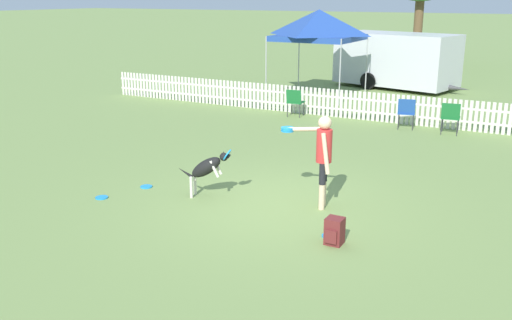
{
  "coord_description": "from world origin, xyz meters",
  "views": [
    {
      "loc": [
        4.37,
        -8.9,
        3.73
      ],
      "look_at": [
        -0.47,
        -0.08,
        0.81
      ],
      "focal_mm": 40.0,
      "sensor_mm": 36.0,
      "label": 1
    }
  ],
  "objects_px": {
    "handler_person": "(322,150)",
    "frisbee_near_handler": "(146,187)",
    "folding_chair_center": "(406,111)",
    "equipment_trailer": "(396,59)",
    "frisbee_midfield": "(102,198)",
    "folding_chair_green_right": "(451,115)",
    "canopy_tent_main": "(319,25)",
    "backpack_on_grass": "(334,231)",
    "leaping_dog": "(207,167)",
    "folding_chair_blue_left": "(295,100)",
    "frisbee_near_dog": "(329,236)"
  },
  "relations": [
    {
      "from": "leaping_dog",
      "to": "folding_chair_green_right",
      "type": "relative_size",
      "value": 1.2
    },
    {
      "from": "frisbee_near_handler",
      "to": "frisbee_midfield",
      "type": "relative_size",
      "value": 1.0
    },
    {
      "from": "folding_chair_green_right",
      "to": "frisbee_near_handler",
      "type": "bearing_deg",
      "value": 52.54
    },
    {
      "from": "frisbee_midfield",
      "to": "folding_chair_blue_left",
      "type": "height_order",
      "value": "folding_chair_blue_left"
    },
    {
      "from": "leaping_dog",
      "to": "folding_chair_center",
      "type": "bearing_deg",
      "value": 151.9
    },
    {
      "from": "canopy_tent_main",
      "to": "backpack_on_grass",
      "type": "bearing_deg",
      "value": -65.94
    },
    {
      "from": "handler_person",
      "to": "frisbee_near_dog",
      "type": "distance_m",
      "value": 1.71
    },
    {
      "from": "folding_chair_center",
      "to": "canopy_tent_main",
      "type": "distance_m",
      "value": 6.34
    },
    {
      "from": "leaping_dog",
      "to": "frisbee_near_dog",
      "type": "height_order",
      "value": "leaping_dog"
    },
    {
      "from": "handler_person",
      "to": "frisbee_near_handler",
      "type": "xyz_separation_m",
      "value": [
        -3.5,
        -0.66,
        -1.06
      ]
    },
    {
      "from": "folding_chair_center",
      "to": "canopy_tent_main",
      "type": "relative_size",
      "value": 0.28
    },
    {
      "from": "handler_person",
      "to": "equipment_trailer",
      "type": "bearing_deg",
      "value": -4.19
    },
    {
      "from": "folding_chair_center",
      "to": "equipment_trailer",
      "type": "height_order",
      "value": "equipment_trailer"
    },
    {
      "from": "frisbee_near_handler",
      "to": "frisbee_midfield",
      "type": "height_order",
      "value": "same"
    },
    {
      "from": "canopy_tent_main",
      "to": "folding_chair_green_right",
      "type": "bearing_deg",
      "value": -35.6
    },
    {
      "from": "handler_person",
      "to": "frisbee_near_handler",
      "type": "height_order",
      "value": "handler_person"
    },
    {
      "from": "handler_person",
      "to": "canopy_tent_main",
      "type": "bearing_deg",
      "value": 8.6
    },
    {
      "from": "backpack_on_grass",
      "to": "equipment_trailer",
      "type": "bearing_deg",
      "value": 102.37
    },
    {
      "from": "frisbee_near_dog",
      "to": "canopy_tent_main",
      "type": "height_order",
      "value": "canopy_tent_main"
    },
    {
      "from": "handler_person",
      "to": "frisbee_near_handler",
      "type": "distance_m",
      "value": 3.71
    },
    {
      "from": "folding_chair_green_right",
      "to": "equipment_trailer",
      "type": "distance_m",
      "value": 8.37
    },
    {
      "from": "folding_chair_blue_left",
      "to": "equipment_trailer",
      "type": "height_order",
      "value": "equipment_trailer"
    },
    {
      "from": "folding_chair_blue_left",
      "to": "folding_chair_center",
      "type": "bearing_deg",
      "value": 172.95
    },
    {
      "from": "frisbee_midfield",
      "to": "folding_chair_green_right",
      "type": "relative_size",
      "value": 0.26
    },
    {
      "from": "leaping_dog",
      "to": "folding_chair_blue_left",
      "type": "xyz_separation_m",
      "value": [
        -1.74,
        7.64,
        -0.07
      ]
    },
    {
      "from": "folding_chair_blue_left",
      "to": "handler_person",
      "type": "bearing_deg",
      "value": 112.41
    },
    {
      "from": "backpack_on_grass",
      "to": "frisbee_midfield",
      "type": "bearing_deg",
      "value": -177.74
    },
    {
      "from": "frisbee_midfield",
      "to": "frisbee_near_dog",
      "type": "bearing_deg",
      "value": 5.18
    },
    {
      "from": "frisbee_midfield",
      "to": "folding_chair_green_right",
      "type": "height_order",
      "value": "folding_chair_green_right"
    },
    {
      "from": "frisbee_near_dog",
      "to": "canopy_tent_main",
      "type": "bearing_deg",
      "value": 113.79
    },
    {
      "from": "equipment_trailer",
      "to": "folding_chair_blue_left",
      "type": "bearing_deg",
      "value": -85.53
    },
    {
      "from": "backpack_on_grass",
      "to": "canopy_tent_main",
      "type": "distance_m",
      "value": 13.8
    },
    {
      "from": "canopy_tent_main",
      "to": "frisbee_near_dog",
      "type": "bearing_deg",
      "value": -66.21
    },
    {
      "from": "equipment_trailer",
      "to": "frisbee_near_handler",
      "type": "bearing_deg",
      "value": -79.75
    },
    {
      "from": "folding_chair_green_right",
      "to": "folding_chair_center",
      "type": "bearing_deg",
      "value": -10.72
    },
    {
      "from": "folding_chair_green_right",
      "to": "canopy_tent_main",
      "type": "xyz_separation_m",
      "value": [
        -5.69,
        4.07,
        2.11
      ]
    },
    {
      "from": "frisbee_near_handler",
      "to": "leaping_dog",
      "type": "bearing_deg",
      "value": 4.28
    },
    {
      "from": "frisbee_midfield",
      "to": "canopy_tent_main",
      "type": "distance_m",
      "value": 12.89
    },
    {
      "from": "frisbee_near_dog",
      "to": "equipment_trailer",
      "type": "xyz_separation_m",
      "value": [
        -3.31,
        15.62,
        1.17
      ]
    },
    {
      "from": "equipment_trailer",
      "to": "handler_person",
      "type": "bearing_deg",
      "value": -66.15
    },
    {
      "from": "frisbee_near_handler",
      "to": "folding_chair_blue_left",
      "type": "xyz_separation_m",
      "value": [
        -0.32,
        7.74,
        0.51
      ]
    },
    {
      "from": "handler_person",
      "to": "leaping_dog",
      "type": "height_order",
      "value": "handler_person"
    },
    {
      "from": "backpack_on_grass",
      "to": "canopy_tent_main",
      "type": "height_order",
      "value": "canopy_tent_main"
    },
    {
      "from": "leaping_dog",
      "to": "frisbee_midfield",
      "type": "bearing_deg",
      "value": -74.36
    },
    {
      "from": "backpack_on_grass",
      "to": "leaping_dog",
      "type": "bearing_deg",
      "value": 163.88
    },
    {
      "from": "frisbee_midfield",
      "to": "folding_chair_green_right",
      "type": "distance_m",
      "value": 9.79
    },
    {
      "from": "frisbee_near_dog",
      "to": "folding_chair_center",
      "type": "height_order",
      "value": "folding_chair_center"
    },
    {
      "from": "leaping_dog",
      "to": "folding_chair_center",
      "type": "xyz_separation_m",
      "value": [
        1.82,
        7.57,
        -0.06
      ]
    },
    {
      "from": "equipment_trailer",
      "to": "folding_chair_center",
      "type": "bearing_deg",
      "value": -58.75
    },
    {
      "from": "folding_chair_blue_left",
      "to": "frisbee_near_dog",
      "type": "bearing_deg",
      "value": 112.51
    }
  ]
}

